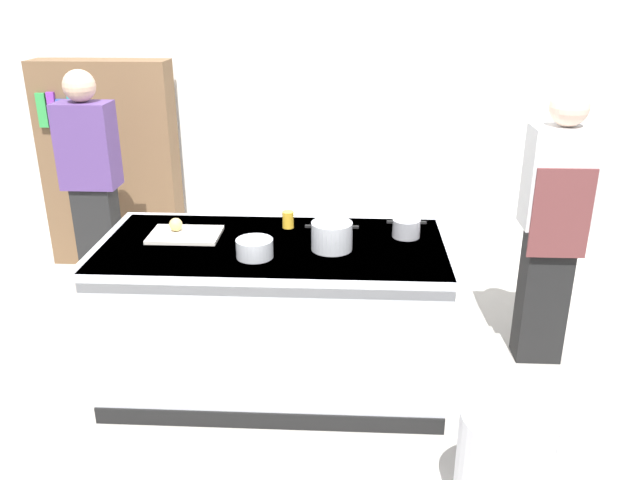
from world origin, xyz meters
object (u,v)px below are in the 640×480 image
Objects in this scene: bookshelf at (111,165)px; person_guest at (93,185)px; trash_bin at (503,468)px; person_chef at (553,224)px; stock_pot at (332,236)px; sauce_pan at (406,228)px; mixing_bowl at (255,248)px; onion at (176,225)px; juice_cup at (288,220)px.

person_guest is at bearing -78.89° from bookshelf.
person_chef reaches higher than trash_bin.
bookshelf is at bearing 135.74° from stock_pot.
person_chef is 3.52m from bookshelf.
sauce_pan is at bearing -35.33° from bookshelf.
person_chef is (1.72, 0.55, -0.04)m from mixing_bowl.
person_chef is at bearing 13.55° from sauce_pan.
mixing_bowl is at bearing -31.74° from onion.
person_guest is at bearing 152.76° from juice_cup.
stock_pot is 0.17× the size of person_guest.
mixing_bowl is 0.12× the size of bookshelf.
juice_cup is 0.18× the size of trash_bin.
bookshelf is at bearing 144.67° from sauce_pan.
person_guest reaches higher than onion.
sauce_pan is at bearing -9.35° from juice_cup.
person_chef is at bearing 17.91° from stock_pot.
stock_pot is 0.42m from juice_cup.
bookshelf is (-0.15, 0.77, -0.06)m from person_guest.
onion is 1.95m from bookshelf.
juice_cup reaches higher than onion.
bookshelf is at bearing 120.77° from onion.
juice_cup is (-0.27, 0.32, -0.03)m from stock_pot.
juice_cup reaches higher than trash_bin.
juice_cup is at bearing 97.55° from person_chef.
stock_pot is 0.17× the size of bookshelf.
person_chef is (0.89, 0.21, -0.04)m from sauce_pan.
sauce_pan is 2.34m from person_guest.
person_chef reaches higher than bookshelf.
stock_pot reaches higher than mixing_bowl.
juice_cup is 0.06× the size of person_guest.
mixing_bowl reaches higher than onion.
juice_cup is 1.80m from trash_bin.
mixing_bowl is 1.60m from trash_bin.
bookshelf reaches higher than trash_bin.
person_chef is at bearing 6.23° from onion.
stock_pot is 0.17× the size of person_chef.
onion is at bearing 145.93° from trash_bin.
sauce_pan is 2.24× the size of juice_cup.
stock_pot is at bearing 17.80° from mixing_bowl.
sauce_pan reaches higher than trash_bin.
juice_cup is at bearing 170.65° from sauce_pan.
onion is at bearing 168.67° from stock_pot.
bookshelf is (-1.50, 1.99, -0.10)m from mixing_bowl.
mixing_bowl and juice_cup have the same top height.
stock_pot is at bearing 129.24° from trash_bin.
stock_pot is 2.66m from bookshelf.
trash_bin is at bearing -72.55° from sauce_pan.
sauce_pan is 0.40× the size of trash_bin.
person_guest is (-3.06, 0.66, -0.00)m from person_chef.
onion is 2.16m from trash_bin.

